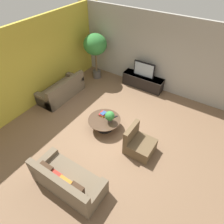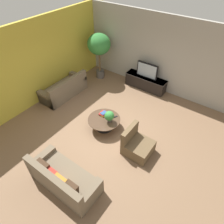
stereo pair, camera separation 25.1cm
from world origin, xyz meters
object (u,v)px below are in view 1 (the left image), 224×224
object	(u,v)px
potted_palm_tall	(95,46)
potted_plant_tabletop	(110,116)
media_console	(143,81)
couch_by_wall	(62,91)
television	(144,70)
armchair_wicker	(139,144)
coffee_table	(104,122)
couch_near_entry	(67,181)

from	to	relation	value
potted_palm_tall	potted_plant_tabletop	world-z (taller)	potted_palm_tall
media_console	couch_by_wall	size ratio (longest dim) A/B	0.92
television	armchair_wicker	size ratio (longest dim) A/B	1.04
potted_palm_tall	potted_plant_tabletop	bearing A→B (deg)	-46.38
media_console	potted_plant_tabletop	xyz separation A→B (m)	(0.23, -2.90, 0.33)
potted_palm_tall	couch_by_wall	bearing A→B (deg)	-98.22
television	coffee_table	xyz separation A→B (m)	(0.03, -2.92, -0.58)
couch_near_entry	coffee_table	bearing A→B (deg)	-78.99
coffee_table	armchair_wicker	size ratio (longest dim) A/B	1.26
television	coffee_table	size ratio (longest dim) A/B	0.83
armchair_wicker	potted_palm_tall	world-z (taller)	potted_palm_tall
couch_near_entry	potted_palm_tall	distance (m)	5.59
potted_plant_tabletop	couch_by_wall	bearing A→B (deg)	169.17
television	couch_by_wall	size ratio (longest dim) A/B	0.46
media_console	coffee_table	distance (m)	2.92
couch_near_entry	potted_plant_tabletop	world-z (taller)	couch_near_entry
coffee_table	potted_palm_tall	world-z (taller)	potted_palm_tall
armchair_wicker	potted_plant_tabletop	size ratio (longest dim) A/B	2.14
armchair_wicker	potted_palm_tall	bearing A→B (deg)	52.56
potted_plant_tabletop	potted_palm_tall	bearing A→B (deg)	133.62
media_console	potted_palm_tall	distance (m)	2.49
media_console	armchair_wicker	world-z (taller)	armchair_wicker
coffee_table	couch_by_wall	xyz separation A→B (m)	(-2.44, 0.53, 0.01)
media_console	couch_near_entry	xyz separation A→B (m)	(0.47, -5.22, 0.01)
couch_by_wall	couch_near_entry	distance (m)	4.04
coffee_table	potted_plant_tabletop	xyz separation A→B (m)	(0.20, 0.02, 0.34)
couch_near_entry	potted_plant_tabletop	distance (m)	2.35
coffee_table	couch_near_entry	bearing A→B (deg)	-78.99
coffee_table	television	bearing A→B (deg)	90.50
couch_by_wall	couch_near_entry	bearing A→B (deg)	45.64
potted_palm_tall	couch_near_entry	bearing A→B (deg)	-61.50
television	couch_by_wall	bearing A→B (deg)	-135.25
couch_near_entry	potted_palm_tall	xyz separation A→B (m)	(-2.60, 4.79, 1.20)
media_console	coffee_table	xyz separation A→B (m)	(0.03, -2.92, -0.01)
couch_near_entry	potted_plant_tabletop	bearing A→B (deg)	-84.01
couch_near_entry	media_console	bearing A→B (deg)	-84.83
media_console	couch_near_entry	distance (m)	5.24
coffee_table	armchair_wicker	xyz separation A→B (m)	(1.41, -0.23, 0.00)
coffee_table	media_console	bearing A→B (deg)	90.50
media_console	television	distance (m)	0.57
potted_palm_tall	television	bearing A→B (deg)	11.27
couch_by_wall	couch_near_entry	world-z (taller)	same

